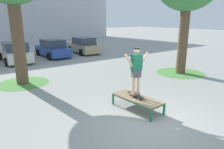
{
  "coord_description": "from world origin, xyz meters",
  "views": [
    {
      "loc": [
        -4.48,
        -4.16,
        3.19
      ],
      "look_at": [
        0.47,
        2.35,
        1.0
      ],
      "focal_mm": 33.35,
      "sensor_mm": 36.0,
      "label": 1
    }
  ],
  "objects_px": {
    "car_blue": "(53,49)",
    "car_white": "(15,53)",
    "skater": "(136,68)",
    "skate_box": "(137,99)",
    "car_tan": "(84,46)",
    "skateboard": "(136,95)"
  },
  "relations": [
    {
      "from": "skateboard",
      "to": "car_blue",
      "type": "bearing_deg",
      "value": 81.52
    },
    {
      "from": "skate_box",
      "to": "car_tan",
      "type": "bearing_deg",
      "value": 68.42
    },
    {
      "from": "skateboard",
      "to": "car_white",
      "type": "relative_size",
      "value": 0.19
    },
    {
      "from": "car_blue",
      "to": "car_white",
      "type": "bearing_deg",
      "value": -171.45
    },
    {
      "from": "skate_box",
      "to": "skateboard",
      "type": "distance_m",
      "value": 0.15
    },
    {
      "from": "skater",
      "to": "car_white",
      "type": "distance_m",
      "value": 11.96
    },
    {
      "from": "car_blue",
      "to": "car_tan",
      "type": "bearing_deg",
      "value": 2.25
    },
    {
      "from": "car_blue",
      "to": "skater",
      "type": "bearing_deg",
      "value": -98.48
    },
    {
      "from": "car_tan",
      "to": "car_white",
      "type": "bearing_deg",
      "value": -174.58
    },
    {
      "from": "skater",
      "to": "car_white",
      "type": "bearing_deg",
      "value": 96.23
    },
    {
      "from": "car_white",
      "to": "car_tan",
      "type": "xyz_separation_m",
      "value": [
        6.26,
        0.59,
        0.0
      ]
    },
    {
      "from": "skateboard",
      "to": "car_tan",
      "type": "relative_size",
      "value": 0.19
    },
    {
      "from": "car_white",
      "to": "skate_box",
      "type": "bearing_deg",
      "value": -83.8
    },
    {
      "from": "skater",
      "to": "car_tan",
      "type": "relative_size",
      "value": 0.39
    },
    {
      "from": "skate_box",
      "to": "car_white",
      "type": "xyz_separation_m",
      "value": [
        -1.3,
        11.96,
        0.28
      ]
    },
    {
      "from": "car_white",
      "to": "car_blue",
      "type": "relative_size",
      "value": 1.02
    },
    {
      "from": "skater",
      "to": "car_white",
      "type": "relative_size",
      "value": 0.4
    },
    {
      "from": "skate_box",
      "to": "car_blue",
      "type": "xyz_separation_m",
      "value": [
        1.83,
        12.43,
        0.28
      ]
    },
    {
      "from": "skate_box",
      "to": "car_blue",
      "type": "bearing_deg",
      "value": 81.6
    },
    {
      "from": "skate_box",
      "to": "car_tan",
      "type": "height_order",
      "value": "car_tan"
    },
    {
      "from": "skater",
      "to": "car_blue",
      "type": "height_order",
      "value": "skater"
    },
    {
      "from": "car_blue",
      "to": "car_tan",
      "type": "xyz_separation_m",
      "value": [
        3.13,
        0.12,
        0.0
      ]
    }
  ]
}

